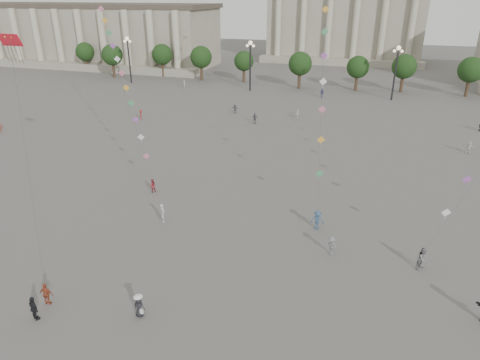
% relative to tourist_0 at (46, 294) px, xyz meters
% --- Properties ---
extents(ground, '(360.00, 360.00, 0.00)m').
position_rel_tourist_0_xyz_m(ground, '(8.20, 2.75, -0.85)').
color(ground, '#575552').
rests_on(ground, ground).
extents(hall_west, '(84.00, 26.22, 17.20)m').
position_rel_tourist_0_xyz_m(hall_west, '(-66.80, 96.65, 7.57)').
color(hall_west, gray).
rests_on(hall_west, ground).
extents(hall_central, '(48.30, 34.30, 35.50)m').
position_rel_tourist_0_xyz_m(hall_central, '(8.20, 131.97, 13.38)').
color(hall_central, gray).
rests_on(hall_central, ground).
extents(tree_row, '(137.12, 5.12, 8.00)m').
position_rel_tourist_0_xyz_m(tree_row, '(8.20, 80.75, 4.54)').
color(tree_row, '#39271C').
rests_on(tree_row, ground).
extents(lamp_post_far_west, '(2.00, 0.90, 10.65)m').
position_rel_tourist_0_xyz_m(lamp_post_far_west, '(-36.80, 72.75, 6.50)').
color(lamp_post_far_west, '#262628').
rests_on(lamp_post_far_west, ground).
extents(lamp_post_mid_west, '(2.00, 0.90, 10.65)m').
position_rel_tourist_0_xyz_m(lamp_post_mid_west, '(-6.80, 72.75, 6.50)').
color(lamp_post_mid_west, '#262628').
rests_on(lamp_post_mid_west, ground).
extents(lamp_post_mid_east, '(2.00, 0.90, 10.65)m').
position_rel_tourist_0_xyz_m(lamp_post_mid_east, '(23.20, 72.75, 6.50)').
color(lamp_post_mid_east, '#262628').
rests_on(lamp_post_mid_east, ground).
extents(person_crowd_0, '(1.12, 1.01, 1.83)m').
position_rel_tourist_0_xyz_m(person_crowd_0, '(9.35, 70.75, 0.06)').
color(person_crowd_0, '#383D7E').
rests_on(person_crowd_0, ground).
extents(person_crowd_4, '(0.91, 1.46, 1.50)m').
position_rel_tourist_0_xyz_m(person_crowd_4, '(7.55, 53.13, -0.10)').
color(person_crowd_4, silver).
rests_on(person_crowd_4, ground).
extents(person_crowd_6, '(1.25, 1.05, 1.67)m').
position_rel_tourist_0_xyz_m(person_crowd_6, '(18.06, 12.28, -0.02)').
color(person_crowd_6, slate).
rests_on(person_crowd_6, ground).
extents(person_crowd_7, '(1.61, 0.63, 1.70)m').
position_rel_tourist_0_xyz_m(person_crowd_7, '(32.95, 42.85, -0.00)').
color(person_crowd_7, silver).
rests_on(person_crowd_7, ground).
extents(person_crowd_10, '(0.53, 0.71, 1.76)m').
position_rel_tourist_0_xyz_m(person_crowd_10, '(-21.79, 70.75, 0.03)').
color(person_crowd_10, '#BABBB6').
rests_on(person_crowd_10, ground).
extents(person_crowd_12, '(1.54, 0.69, 1.61)m').
position_rel_tourist_0_xyz_m(person_crowd_12, '(-3.83, 53.22, -0.05)').
color(person_crowd_12, slate).
rests_on(person_crowd_12, ground).
extents(person_crowd_13, '(0.70, 0.79, 1.82)m').
position_rel_tourist_0_xyz_m(person_crowd_13, '(2.22, 13.13, 0.06)').
color(person_crowd_13, '#B4B4B0').
rests_on(person_crowd_13, ground).
extents(person_crowd_16, '(1.15, 0.81, 1.81)m').
position_rel_tourist_0_xyz_m(person_crowd_16, '(1.39, 47.80, 0.05)').
color(person_crowd_16, '#59595D').
rests_on(person_crowd_16, ground).
extents(person_crowd_17, '(1.04, 1.25, 1.68)m').
position_rel_tourist_0_xyz_m(person_crowd_17, '(-17.85, 44.26, -0.01)').
color(person_crowd_17, '#9E2E2B').
rests_on(person_crowd_17, ground).
extents(tourist_0, '(1.05, 0.55, 1.70)m').
position_rel_tourist_0_xyz_m(tourist_0, '(0.00, 0.00, 0.00)').
color(tourist_0, '#9D452B').
rests_on(tourist_0, ground).
extents(tourist_1, '(1.14, 0.80, 1.80)m').
position_rel_tourist_0_xyz_m(tourist_1, '(0.29, -1.51, 0.05)').
color(tourist_1, black).
rests_on(tourist_1, ground).
extents(kite_flyer_0, '(0.93, 0.90, 1.50)m').
position_rel_tourist_0_xyz_m(kite_flyer_0, '(-1.90, 18.72, -0.10)').
color(kite_flyer_0, maroon).
rests_on(kite_flyer_0, ground).
extents(kite_flyer_1, '(1.28, 0.80, 1.90)m').
position_rel_tourist_0_xyz_m(kite_flyer_1, '(16.37, 16.07, 0.10)').
color(kite_flyer_1, '#314D70').
rests_on(kite_flyer_1, ground).
extents(kite_flyer_2, '(1.12, 1.14, 1.86)m').
position_rel_tourist_0_xyz_m(kite_flyer_2, '(25.11, 12.44, 0.08)').
color(kite_flyer_2, slate).
rests_on(kite_flyer_2, ground).
extents(hat_person, '(0.77, 0.60, 1.69)m').
position_rel_tourist_0_xyz_m(hat_person, '(6.72, 0.90, -0.04)').
color(hat_person, black).
rests_on(hat_person, ground).
extents(dragon_kite, '(5.89, 5.79, 20.73)m').
position_rel_tourist_0_xyz_m(dragon_kite, '(-9.41, 10.84, 14.70)').
color(dragon_kite, red).
rests_on(dragon_kite, ground).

